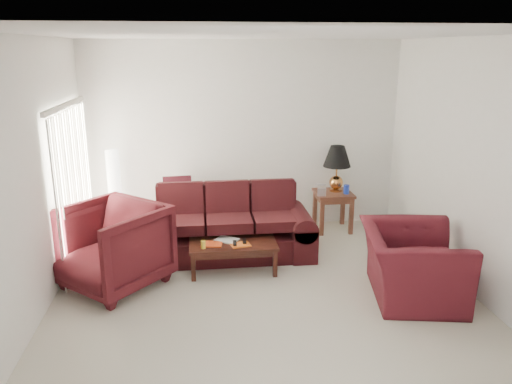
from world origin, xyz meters
TOP-DOWN VIEW (x-y plane):
  - floor at (0.00, 0.00)m, footprint 5.00×5.00m
  - blinds at (-2.42, 1.30)m, footprint 0.10×2.00m
  - sofa at (-0.34, 1.26)m, footprint 2.42×1.11m
  - throw_pillow at (-1.07, 2.13)m, footprint 0.45×0.25m
  - end_table at (1.41, 2.12)m, footprint 0.63×0.63m
  - table_lamp at (1.46, 2.18)m, footprint 0.48×0.48m
  - clock at (1.16, 1.93)m, footprint 0.13×0.05m
  - blue_canister at (1.58, 2.01)m, footprint 0.12×0.12m
  - picture_frame at (1.23, 2.29)m, footprint 0.15×0.18m
  - floor_lamp at (-2.03, 2.20)m, footprint 0.28×0.28m
  - armchair_left at (-1.83, 0.47)m, footprint 1.60×1.60m
  - armchair_right at (1.72, -0.22)m, footprint 1.31×1.44m
  - coffee_table at (-0.32, 0.73)m, footprint 1.28×0.95m
  - magazine_red at (-0.60, 0.69)m, footprint 0.30×0.24m
  - magazine_white at (-0.40, 0.82)m, footprint 0.36×0.34m
  - magazine_orange at (-0.23, 0.63)m, footprint 0.28×0.23m
  - remote_a at (-0.30, 0.65)m, footprint 0.05×0.16m
  - remote_b at (-0.17, 0.70)m, footprint 0.05×0.16m
  - yellow_glass at (-0.71, 0.58)m, footprint 0.07×0.07m

SIDE VIEW (x-z plane):
  - floor at x=0.00m, z-range 0.00..0.00m
  - coffee_table at x=-0.32m, z-range 0.00..0.40m
  - end_table at x=1.41m, z-range 0.00..0.64m
  - magazine_orange at x=-0.23m, z-range 0.40..0.42m
  - magazine_red at x=-0.60m, z-range 0.40..0.42m
  - magazine_white at x=-0.40m, z-range 0.40..0.42m
  - armchair_right at x=1.72m, z-range 0.00..0.82m
  - remote_a at x=-0.30m, z-range 0.42..0.44m
  - remote_b at x=-0.17m, z-range 0.42..0.44m
  - yellow_glass at x=-0.71m, z-range 0.40..0.51m
  - sofa at x=-0.34m, z-range 0.00..0.97m
  - armchair_left at x=-1.83m, z-range 0.00..1.05m
  - clock at x=1.16m, z-range 0.64..0.76m
  - floor_lamp at x=-2.03m, z-range 0.00..1.41m
  - blue_canister at x=1.58m, z-range 0.64..0.78m
  - picture_frame at x=1.23m, z-range 0.69..0.75m
  - throw_pillow at x=-1.07m, z-range 0.53..0.98m
  - table_lamp at x=1.46m, z-range 0.64..1.38m
  - blinds at x=-2.42m, z-range 0.00..2.16m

